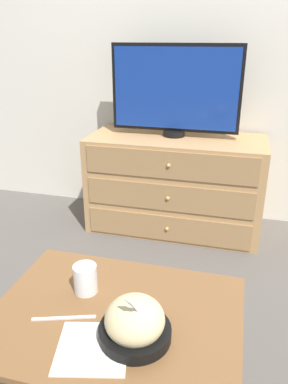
# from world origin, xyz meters

# --- Properties ---
(ground_plane) EXTENTS (12.00, 12.00, 0.00)m
(ground_plane) POSITION_xyz_m (0.00, 0.00, 0.00)
(ground_plane) COLOR #56514C
(wall_back) EXTENTS (12.00, 0.05, 2.60)m
(wall_back) POSITION_xyz_m (0.00, 0.03, 1.30)
(wall_back) COLOR silver
(wall_back) RESTS_ON ground_plane
(dresser) EXTENTS (1.11, 0.50, 0.62)m
(dresser) POSITION_xyz_m (-0.15, -0.27, 0.31)
(dresser) COLOR tan
(dresser) RESTS_ON ground_plane
(tv) EXTENTS (0.79, 0.14, 0.55)m
(tv) POSITION_xyz_m (-0.17, -0.23, 0.91)
(tv) COLOR black
(tv) RESTS_ON dresser
(coffee_table) EXTENTS (0.73, 0.55, 0.46)m
(coffee_table) POSITION_xyz_m (-0.07, -1.71, 0.38)
(coffee_table) COLOR brown
(coffee_table) RESTS_ON ground_plane
(takeout_bowl) EXTENTS (0.20, 0.20, 0.17)m
(takeout_bowl) POSITION_xyz_m (0.01, -1.79, 0.51)
(takeout_bowl) COLOR black
(takeout_bowl) RESTS_ON coffee_table
(drink_cup) EXTENTS (0.07, 0.07, 0.09)m
(drink_cup) POSITION_xyz_m (-0.19, -1.63, 0.50)
(drink_cup) COLOR beige
(drink_cup) RESTS_ON coffee_table
(napkin) EXTENTS (0.22, 0.22, 0.00)m
(napkin) POSITION_xyz_m (-0.08, -1.85, 0.46)
(napkin) COLOR silver
(napkin) RESTS_ON coffee_table
(knife) EXTENTS (0.18, 0.07, 0.01)m
(knife) POSITION_xyz_m (-0.20, -1.77, 0.46)
(knife) COLOR silver
(knife) RESTS_ON coffee_table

